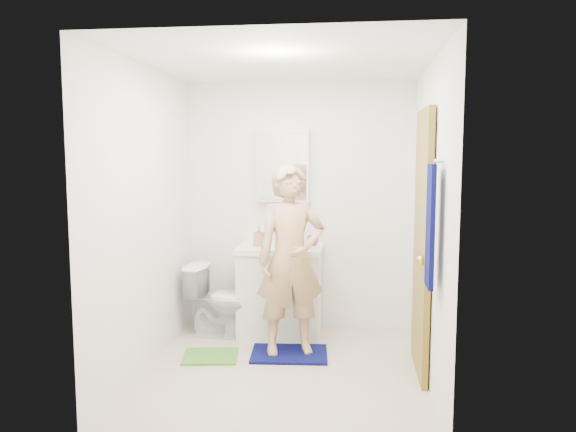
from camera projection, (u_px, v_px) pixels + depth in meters
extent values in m
cube|color=beige|center=(284.00, 372.00, 4.44)|extent=(2.20, 2.40, 0.02)
cube|color=white|center=(283.00, 60.00, 4.17)|extent=(2.20, 2.40, 0.02)
cube|color=white|center=(299.00, 206.00, 5.50)|extent=(2.20, 0.02, 2.40)
cube|color=white|center=(256.00, 247.00, 3.11)|extent=(2.20, 0.02, 2.40)
cube|color=white|center=(145.00, 219.00, 4.44)|extent=(0.02, 2.40, 2.40)
cube|color=white|center=(431.00, 223.00, 4.17)|extent=(0.02, 2.40, 2.40)
cube|color=white|center=(280.00, 293.00, 5.32)|extent=(0.75, 0.55, 0.80)
cube|color=white|center=(280.00, 248.00, 5.27)|extent=(0.79, 0.59, 0.05)
cylinder|color=white|center=(280.00, 247.00, 5.27)|extent=(0.40, 0.40, 0.03)
cylinder|color=silver|center=(283.00, 237.00, 5.44)|extent=(0.03, 0.03, 0.12)
cube|color=white|center=(283.00, 165.00, 5.41)|extent=(0.50, 0.12, 0.70)
cube|color=white|center=(282.00, 165.00, 5.34)|extent=(0.46, 0.01, 0.66)
cube|color=olive|center=(422.00, 243.00, 4.35)|extent=(0.05, 0.80, 2.05)
sphere|color=gold|center=(421.00, 260.00, 4.05)|extent=(0.07, 0.07, 0.07)
cube|color=#080C4F|center=(430.00, 226.00, 3.62)|extent=(0.03, 0.24, 0.80)
cylinder|color=silver|center=(439.00, 161.00, 3.56)|extent=(0.06, 0.02, 0.02)
imported|color=white|center=(223.00, 300.00, 5.28)|extent=(0.70, 0.44, 0.68)
cube|color=#080C4F|center=(289.00, 354.00, 4.79)|extent=(0.68, 0.51, 0.02)
cube|color=#4E9933|center=(210.00, 356.00, 4.74)|extent=(0.50, 0.45, 0.02)
imported|color=#C07859|center=(259.00, 236.00, 5.24)|extent=(0.10, 0.10, 0.19)
imported|color=#964495|center=(313.00, 240.00, 5.30)|extent=(0.14, 0.14, 0.09)
imported|color=tan|center=(291.00, 260.00, 4.73)|extent=(0.67, 0.55, 1.60)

